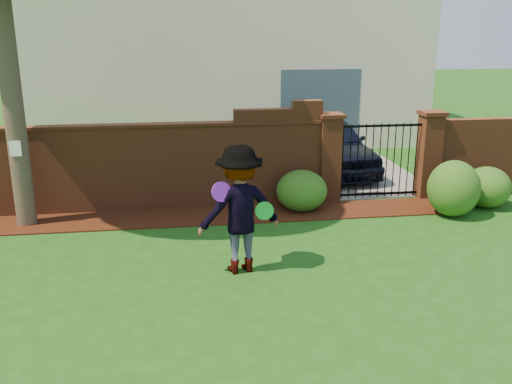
{
  "coord_description": "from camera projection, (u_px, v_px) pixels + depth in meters",
  "views": [
    {
      "loc": [
        -0.76,
        -7.05,
        3.58
      ],
      "look_at": [
        0.47,
        1.4,
        1.05
      ],
      "focal_mm": 39.21,
      "sensor_mm": 36.0,
      "label": 1
    }
  ],
  "objects": [
    {
      "name": "ground",
      "position": [
        237.0,
        294.0,
        7.82
      ],
      "size": [
        80.0,
        80.0,
        0.01
      ],
      "primitive_type": "cube",
      "color": "#194912",
      "rests_on": "ground"
    },
    {
      "name": "mulch_bed",
      "position": [
        169.0,
        218.0,
        10.85
      ],
      "size": [
        11.1,
        1.08,
        0.03
      ],
      "primitive_type": "cube",
      "color": "black",
      "rests_on": "ground"
    },
    {
      "name": "brick_wall",
      "position": [
        113.0,
        166.0,
        11.07
      ],
      "size": [
        8.7,
        0.31,
        2.16
      ],
      "color": "brown",
      "rests_on": "ground"
    },
    {
      "name": "pillar_left",
      "position": [
        329.0,
        158.0,
        11.67
      ],
      "size": [
        0.5,
        0.5,
        1.88
      ],
      "color": "brown",
      "rests_on": "ground"
    },
    {
      "name": "pillar_right",
      "position": [
        429.0,
        154.0,
        11.98
      ],
      "size": [
        0.5,
        0.5,
        1.88
      ],
      "color": "brown",
      "rests_on": "ground"
    },
    {
      "name": "iron_gate",
      "position": [
        379.0,
        161.0,
        11.85
      ],
      "size": [
        1.78,
        0.03,
        1.6
      ],
      "color": "black",
      "rests_on": "ground"
    },
    {
      "name": "driveway",
      "position": [
        328.0,
        158.0,
        15.89
      ],
      "size": [
        3.2,
        8.0,
        0.01
      ],
      "primitive_type": "cube",
      "color": "slate",
      "rests_on": "ground"
    },
    {
      "name": "house",
      "position": [
        226.0,
        40.0,
        18.43
      ],
      "size": [
        12.4,
        6.4,
        6.3
      ],
      "color": "beige",
      "rests_on": "ground"
    },
    {
      "name": "car",
      "position": [
        331.0,
        146.0,
        14.08
      ],
      "size": [
        2.0,
        4.22,
        1.4
      ],
      "primitive_type": "imported",
      "rotation": [
        0.0,
        0.0,
        0.09
      ],
      "color": "black",
      "rests_on": "ground"
    },
    {
      "name": "paper_notice",
      "position": [
        15.0,
        149.0,
        9.94
      ],
      "size": [
        0.2,
        0.01,
        0.28
      ],
      "primitive_type": "cube",
      "color": "white",
      "rests_on": "tree"
    },
    {
      "name": "shrub_left",
      "position": [
        302.0,
        191.0,
        11.22
      ],
      "size": [
        1.02,
        1.02,
        0.84
      ],
      "primitive_type": "ellipsoid",
      "color": "#1E5218",
      "rests_on": "ground"
    },
    {
      "name": "shrub_middle",
      "position": [
        454.0,
        189.0,
        10.88
      ],
      "size": [
        1.01,
        1.01,
        1.11
      ],
      "primitive_type": "ellipsoid",
      "color": "#1E5218",
      "rests_on": "ground"
    },
    {
      "name": "shrub_right",
      "position": [
        487.0,
        187.0,
        11.45
      ],
      "size": [
        0.95,
        0.95,
        0.85
      ],
      "primitive_type": "ellipsoid",
      "color": "#1E5218",
      "rests_on": "ground"
    },
    {
      "name": "man",
      "position": [
        240.0,
        210.0,
        8.26
      ],
      "size": [
        1.37,
        0.95,
        1.95
      ],
      "primitive_type": "imported",
      "rotation": [
        0.0,
        0.0,
        3.33
      ],
      "color": "gray",
      "rests_on": "ground"
    },
    {
      "name": "frisbee_purple",
      "position": [
        221.0,
        192.0,
        7.97
      ],
      "size": [
        0.31,
        0.18,
        0.29
      ],
      "primitive_type": "cylinder",
      "rotation": [
        1.36,
        0.0,
        0.32
      ],
      "color": "purple",
      "rests_on": "man"
    },
    {
      "name": "frisbee_green",
      "position": [
        264.0,
        211.0,
        8.23
      ],
      "size": [
        0.28,
        0.1,
        0.28
      ],
      "primitive_type": "cylinder",
      "rotation": [
        1.43,
        0.0,
        -0.13
      ],
      "color": "green",
      "rests_on": "man"
    }
  ]
}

